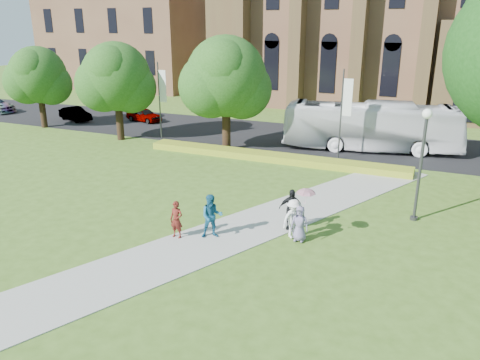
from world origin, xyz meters
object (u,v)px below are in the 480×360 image
at_px(car_0, 144,115).
at_px(car_1, 75,114).
at_px(tour_coach, 371,126).
at_px(streetlamp, 422,152).
at_px(pedestrian_0, 176,220).

relative_size(car_0, car_1, 0.97).
height_order(tour_coach, car_0, tour_coach).
height_order(streetlamp, pedestrian_0, streetlamp).
height_order(streetlamp, car_0, streetlamp).
distance_m(car_0, car_1, 6.53).
xyz_separation_m(car_0, pedestrian_0, (15.70, -20.28, 0.20)).
xyz_separation_m(streetlamp, tour_coach, (-3.98, 12.07, -1.55)).
distance_m(tour_coach, pedestrian_0, 18.98).
xyz_separation_m(car_1, pedestrian_0, (21.82, -18.00, 0.20)).
xyz_separation_m(tour_coach, car_0, (-20.90, 2.04, -1.10)).
height_order(tour_coach, car_1, tour_coach).
bearing_deg(tour_coach, streetlamp, -172.53).
xyz_separation_m(tour_coach, pedestrian_0, (-5.20, -18.23, -0.90)).
bearing_deg(car_1, tour_coach, -71.97).
xyz_separation_m(car_0, car_1, (-6.12, -2.27, -0.00)).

